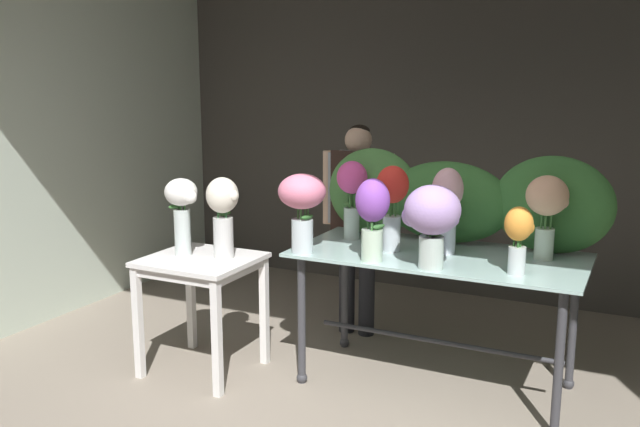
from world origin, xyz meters
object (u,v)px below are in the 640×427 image
(vase_scarlet_freesia, at_px, (393,199))
(side_table_white, at_px, (201,273))
(display_table_glass, at_px, (438,276))
(vase_lilac_ranunculus, at_px, (431,217))
(vase_violet_anemones, at_px, (373,214))
(vase_cream_lisianthus_tall, at_px, (223,211))
(vase_white_roses_tall, at_px, (182,208))
(vase_rosy_carnations, at_px, (302,202))
(vase_sunset_hydrangea, at_px, (519,235))
(vase_blush_stock, at_px, (447,204))
(vase_peach_lilies, at_px, (547,205))
(florist, at_px, (357,208))
(vase_fuchsia_roses, at_px, (352,190))

(vase_scarlet_freesia, bearing_deg, side_table_white, -161.94)
(display_table_glass, bearing_deg, vase_lilac_ranunculus, -81.33)
(vase_violet_anemones, relative_size, vase_cream_lisianthus_tall, 0.93)
(vase_scarlet_freesia, height_order, vase_white_roses_tall, vase_scarlet_freesia)
(vase_violet_anemones, bearing_deg, vase_rosy_carnations, -178.64)
(vase_sunset_hydrangea, bearing_deg, vase_blush_stock, 150.14)
(vase_blush_stock, bearing_deg, vase_peach_lilies, 11.02)
(side_table_white, distance_m, vase_lilac_ranunculus, 1.58)
(florist, bearing_deg, vase_blush_stock, -35.16)
(vase_violet_anemones, xyz_separation_m, vase_cream_lisianthus_tall, (-1.01, -0.04, -0.06))
(side_table_white, relative_size, vase_violet_anemones, 1.59)
(vase_peach_lilies, distance_m, vase_lilac_ranunculus, 0.73)
(vase_fuchsia_roses, height_order, vase_lilac_ranunculus, vase_fuchsia_roses)
(vase_white_roses_tall, xyz_separation_m, vase_cream_lisianthus_tall, (0.27, 0.07, -0.01))
(vase_peach_lilies, xyz_separation_m, vase_rosy_carnations, (-1.36, -0.49, -0.01))
(vase_peach_lilies, bearing_deg, florist, 161.13)
(vase_rosy_carnations, bearing_deg, display_table_glass, 24.96)
(side_table_white, xyz_separation_m, vase_lilac_ranunculus, (1.50, 0.10, 0.49))
(vase_peach_lilies, bearing_deg, vase_scarlet_freesia, -166.64)
(display_table_glass, distance_m, vase_rosy_carnations, 0.95)
(vase_violet_anemones, bearing_deg, vase_peach_lilies, 28.23)
(vase_lilac_ranunculus, relative_size, vase_rosy_carnations, 0.97)
(vase_scarlet_freesia, xyz_separation_m, vase_white_roses_tall, (-1.30, -0.38, -0.10))
(florist, relative_size, vase_lilac_ranunculus, 3.33)
(display_table_glass, relative_size, vase_lilac_ranunculus, 3.66)
(vase_rosy_carnations, bearing_deg, vase_scarlet_freesia, 30.83)
(side_table_white, relative_size, vase_peach_lilies, 1.55)
(vase_violet_anemones, relative_size, vase_sunset_hydrangea, 1.30)
(display_table_glass, distance_m, side_table_white, 1.52)
(vase_peach_lilies, distance_m, vase_white_roses_tall, 2.26)
(vase_sunset_hydrangea, xyz_separation_m, vase_peach_lilies, (0.09, 0.39, 0.11))
(side_table_white, xyz_separation_m, vase_fuchsia_roses, (0.82, 0.57, 0.52))
(vase_blush_stock, bearing_deg, florist, 144.84)
(florist, distance_m, vase_lilac_ranunculus, 1.31)
(side_table_white, bearing_deg, vase_scarlet_freesia, 18.06)
(vase_lilac_ranunculus, distance_m, vase_cream_lisianthus_tall, 1.37)
(vase_blush_stock, height_order, vase_sunset_hydrangea, vase_blush_stock)
(side_table_white, xyz_separation_m, vase_white_roses_tall, (-0.13, -0.00, 0.42))
(side_table_white, height_order, vase_fuchsia_roses, vase_fuchsia_roses)
(vase_lilac_ranunculus, relative_size, vase_cream_lisianthus_tall, 0.91)
(display_table_glass, bearing_deg, vase_rosy_carnations, -155.04)
(vase_rosy_carnations, height_order, vase_cream_lisianthus_tall, vase_rosy_carnations)
(vase_rosy_carnations, bearing_deg, vase_lilac_ranunculus, 0.26)
(vase_blush_stock, distance_m, vase_cream_lisianthus_tall, 1.41)
(vase_sunset_hydrangea, height_order, vase_lilac_ranunculus, vase_lilac_ranunculus)
(side_table_white, bearing_deg, vase_fuchsia_roses, 34.99)
(side_table_white, height_order, vase_violet_anemones, vase_violet_anemones)
(vase_scarlet_freesia, relative_size, vase_peach_lilies, 1.06)
(vase_scarlet_freesia, bearing_deg, vase_blush_stock, 17.48)
(vase_rosy_carnations, xyz_separation_m, vase_cream_lisianthus_tall, (-0.56, -0.03, -0.10))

